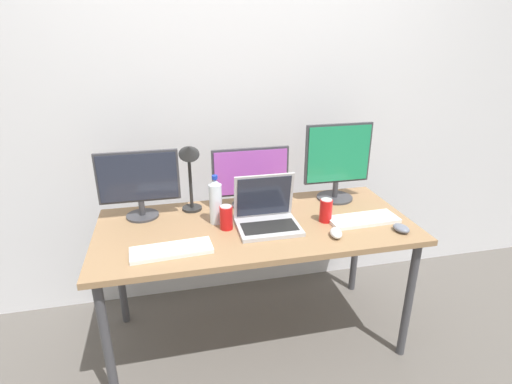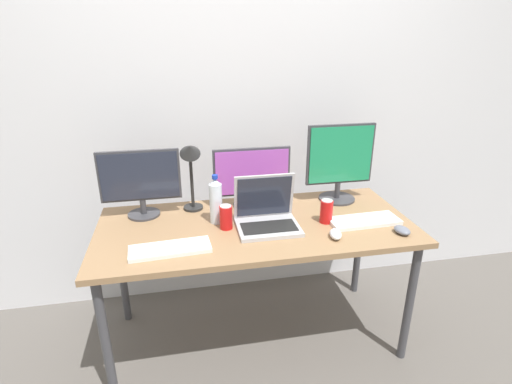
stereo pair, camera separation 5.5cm
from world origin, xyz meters
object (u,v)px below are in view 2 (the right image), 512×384
monitor_center (252,177)px  monitor_right (340,161)px  water_bottle (216,201)px  monitor_left (140,181)px  soda_can_by_laptop (226,217)px  work_desk (256,234)px  keyboard_aux (364,221)px  mouse_by_keyboard (336,234)px  desk_lamp (191,164)px  laptop_silver (267,215)px  keyboard_main (170,249)px  mouse_by_laptop (402,230)px  soda_can_near_keyboard (326,211)px

monitor_center → monitor_right: 0.52m
monitor_center → water_bottle: monitor_center is taller
monitor_left → monitor_center: 0.61m
soda_can_by_laptop → monitor_left: bearing=150.3°
work_desk → monitor_left: size_ratio=3.86×
monitor_left → monitor_center: monitor_left is taller
monitor_right → monitor_center: bearing=179.2°
keyboard_aux → mouse_by_keyboard: bearing=-151.1°
soda_can_by_laptop → desk_lamp: desk_lamp is taller
work_desk → monitor_center: monitor_center is taller
laptop_silver → keyboard_main: 0.52m
monitor_center → keyboard_main: size_ratio=1.18×
laptop_silver → keyboard_aux: 0.52m
laptop_silver → desk_lamp: size_ratio=0.75×
monitor_center → laptop_silver: bearing=-84.6°
laptop_silver → water_bottle: size_ratio=1.19×
work_desk → desk_lamp: desk_lamp is taller
monitor_left → soda_can_by_laptop: bearing=-29.7°
monitor_center → keyboard_aux: 0.66m
monitor_left → desk_lamp: (0.27, -0.01, 0.08)m
keyboard_aux → mouse_by_laptop: 0.20m
monitor_right → work_desk: bearing=-157.1°
work_desk → soda_can_near_keyboard: (0.37, -0.05, 0.13)m
laptop_silver → water_bottle: same height
laptop_silver → mouse_by_laptop: bearing=-18.3°
monitor_left → soda_can_near_keyboard: monitor_left is taller
keyboard_aux → water_bottle: water_bottle is taller
monitor_center → mouse_by_keyboard: bearing=-54.5°
keyboard_aux → soda_can_near_keyboard: 0.21m
mouse_by_keyboard → desk_lamp: desk_lamp is taller
monitor_center → soda_can_near_keyboard: 0.46m
keyboard_aux → mouse_by_laptop: (0.13, -0.15, 0.01)m
monitor_left → soda_can_near_keyboard: size_ratio=3.37×
monitor_left → monitor_right: (1.12, 0.01, 0.04)m
mouse_by_laptop → desk_lamp: 1.14m
keyboard_main → soda_can_near_keyboard: size_ratio=2.94×
monitor_left → water_bottle: bearing=-22.9°
monitor_left → keyboard_main: 0.48m
monitor_right → monitor_left: bearing=-179.6°
keyboard_main → desk_lamp: desk_lamp is taller
keyboard_main → keyboard_aux: bearing=1.7°
monitor_left → mouse_by_keyboard: bearing=-25.5°
monitor_right → desk_lamp: size_ratio=1.09×
monitor_center → water_bottle: (-0.22, -0.18, -0.05)m
work_desk → mouse_by_keyboard: 0.43m
laptop_silver → keyboard_main: size_ratio=0.85×
mouse_by_laptop → water_bottle: 0.95m
keyboard_main → desk_lamp: bearing=68.7°
work_desk → monitor_left: monitor_left is taller
soda_can_near_keyboard → water_bottle: bearing=168.8°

